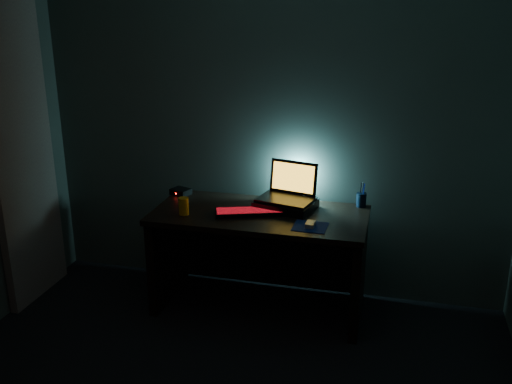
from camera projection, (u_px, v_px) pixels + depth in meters
The scene contains 11 objects.
room at pixel (166, 234), 2.35m from camera, with size 3.50×4.00×2.50m.
desk at pixel (261, 243), 4.12m from camera, with size 1.50×0.70×0.75m.
curtain at pixel (21, 149), 4.08m from camera, with size 0.06×0.65×2.30m, color #ACA38A.
riser at pixel (286, 204), 4.06m from camera, with size 0.40×0.30×0.06m, color black.
laptop at pixel (289, 190), 4.08m from camera, with size 0.43×0.36×0.26m.
keyboard at pixel (251, 212), 3.97m from camera, with size 0.52×0.32×0.03m.
mousepad at pixel (310, 227), 3.74m from camera, with size 0.22×0.20×0.00m, color navy.
mouse at pixel (310, 224), 3.74m from camera, with size 0.06×0.10×0.03m, color gray.
pen_cup at pixel (361, 200), 4.10m from camera, with size 0.07×0.07×0.10m, color black.
juice_glass at pixel (184, 206), 3.94m from camera, with size 0.07×0.07×0.12m, color orange.
router at pixel (181, 192), 4.36m from camera, with size 0.16×0.15×0.05m.
Camera 1 is at (0.89, -2.01, 2.17)m, focal length 40.00 mm.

